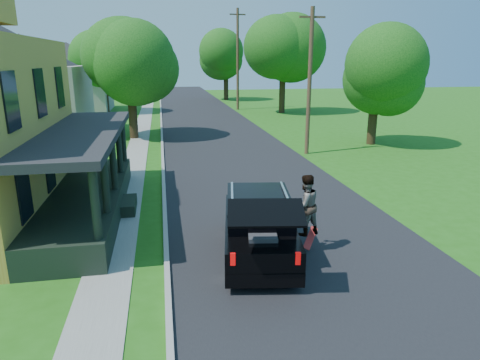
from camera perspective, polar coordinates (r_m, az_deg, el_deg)
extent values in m
plane|color=#225E12|center=(11.77, 10.99, -12.34)|extent=(140.00, 140.00, 0.00)
cube|color=black|center=(30.38, -2.67, 5.40)|extent=(8.00, 120.00, 0.02)
cube|color=#969691|center=(30.12, -10.35, 5.07)|extent=(0.15, 120.00, 0.12)
cube|color=gray|center=(30.16, -13.31, 4.92)|extent=(1.30, 120.00, 0.03)
cube|color=gray|center=(17.45, -28.25, -4.50)|extent=(6.50, 1.20, 0.03)
cube|color=black|center=(16.65, -19.59, -2.77)|extent=(2.40, 10.00, 0.90)
cube|color=black|center=(16.06, -20.43, 5.89)|extent=(2.60, 10.30, 0.25)
cube|color=#A09B8E|center=(35.06, -26.45, 9.32)|extent=(8.00, 8.00, 5.00)
pyramid|color=black|center=(34.97, -27.43, 16.95)|extent=(12.78, 12.78, 2.20)
cube|color=#A09B8E|center=(50.60, -21.63, 11.37)|extent=(8.00, 8.00, 5.00)
pyramid|color=black|center=(50.54, -22.19, 16.67)|extent=(12.78, 12.78, 2.20)
cube|color=black|center=(12.39, 2.55, -7.11)|extent=(2.61, 4.80, 0.88)
cube|color=black|center=(12.28, 2.54, -3.80)|extent=(2.18, 3.07, 0.57)
cube|color=black|center=(12.18, 2.56, -2.43)|extent=(2.24, 3.16, 0.08)
cube|color=black|center=(9.79, 3.51, -4.38)|extent=(1.89, 1.21, 0.39)
cube|color=#333338|center=(11.02, 3.04, -8.40)|extent=(0.81, 0.73, 0.47)
cube|color=silver|center=(12.12, -1.06, -2.04)|extent=(0.46, 2.48, 0.06)
cube|color=silver|center=(12.22, 6.15, -1.98)|extent=(0.46, 2.48, 0.06)
cube|color=#990505|center=(10.18, -0.96, -10.51)|extent=(0.13, 0.08, 0.31)
cube|color=#990505|center=(10.30, 7.73, -10.33)|extent=(0.13, 0.08, 0.31)
cylinder|color=black|center=(13.87, -1.34, -5.95)|extent=(0.36, 0.73, 0.70)
cylinder|color=black|center=(13.97, 5.55, -5.86)|extent=(0.36, 0.73, 0.70)
cylinder|color=black|center=(11.14, -1.33, -11.70)|extent=(0.36, 0.73, 0.70)
cylinder|color=black|center=(11.26, 7.36, -11.52)|extent=(0.36, 0.73, 0.70)
imported|color=black|center=(12.47, 8.70, -3.31)|extent=(1.04, 0.91, 1.80)
cube|color=#A2110D|center=(12.98, 9.37, -7.64)|extent=(0.60, 0.59, 0.55)
cylinder|color=black|center=(31.59, -14.09, 8.25)|extent=(0.79, 0.79, 3.16)
sphere|color=#358222|center=(31.35, -14.51, 14.38)|extent=(7.06, 7.06, 5.40)
sphere|color=#358222|center=(30.87, -14.20, 16.62)|extent=(6.11, 6.11, 4.68)
sphere|color=#358222|center=(31.97, -15.13, 15.43)|extent=(6.27, 6.27, 4.80)
cylinder|color=black|center=(47.49, -17.47, 10.62)|extent=(0.69, 0.69, 3.50)
sphere|color=#358222|center=(47.34, -17.84, 15.00)|extent=(7.14, 7.14, 5.67)
sphere|color=#358222|center=(47.14, -17.42, 16.57)|extent=(6.19, 6.19, 4.92)
sphere|color=#358222|center=(47.63, -18.60, 15.70)|extent=(6.34, 6.34, 5.04)
cylinder|color=black|center=(29.86, 17.23, 7.26)|extent=(0.69, 0.69, 2.81)
sphere|color=#358222|center=(29.60, 17.71, 12.99)|extent=(5.67, 5.67, 4.76)
sphere|color=#358222|center=(29.39, 18.86, 14.95)|extent=(4.91, 4.91, 4.13)
sphere|color=#358222|center=(29.85, 16.59, 14.11)|extent=(5.04, 5.04, 4.23)
cylinder|color=black|center=(45.99, 5.63, 11.27)|extent=(0.79, 0.79, 3.76)
sphere|color=#358222|center=(45.85, 5.77, 16.26)|extent=(8.09, 8.09, 6.37)
sphere|color=#358222|center=(45.53, 6.39, 18.03)|extent=(7.01, 7.01, 5.52)
sphere|color=#358222|center=(46.34, 5.10, 17.15)|extent=(7.19, 7.19, 5.67)
cylinder|color=black|center=(60.66, -1.88, 12.43)|extent=(0.71, 0.71, 3.78)
sphere|color=#358222|center=(60.55, -1.91, 15.93)|extent=(6.05, 6.05, 5.44)
sphere|color=#358222|center=(60.36, -1.39, 17.09)|extent=(5.24, 5.24, 4.71)
sphere|color=#358222|center=(60.85, -2.57, 16.50)|extent=(5.38, 5.38, 4.84)
cylinder|color=#493622|center=(25.58, 9.25, 12.62)|extent=(0.25, 0.25, 8.29)
cube|color=#493622|center=(25.64, 9.63, 20.65)|extent=(1.49, 0.18, 0.11)
cylinder|color=#493622|center=(48.54, -0.31, 15.68)|extent=(0.31, 0.31, 10.71)
cube|color=#493622|center=(48.75, -0.32, 21.21)|extent=(1.76, 0.29, 0.13)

